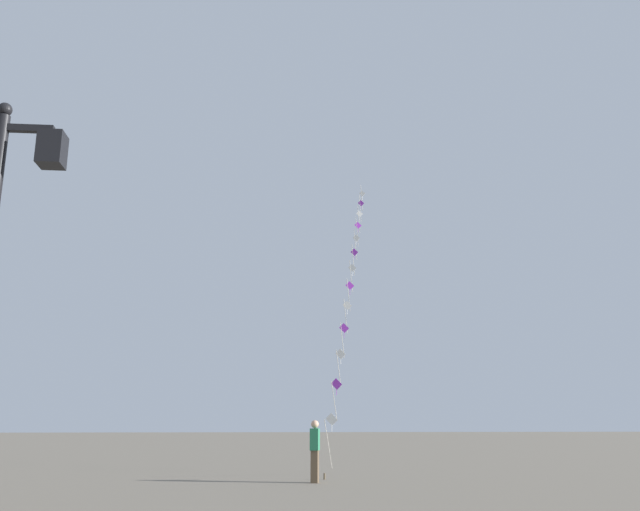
% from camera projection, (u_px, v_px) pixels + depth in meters
% --- Properties ---
extents(ground_plane, '(160.00, 160.00, 0.00)m').
position_uv_depth(ground_plane, '(241.00, 480.00, 19.43)').
color(ground_plane, '#756B5B').
extents(kite_train, '(4.79, 21.72, 16.86)m').
position_uv_depth(kite_train, '(351.00, 276.00, 32.70)').
color(kite_train, brown).
rests_on(kite_train, ground_plane).
extents(kite_flyer, '(0.32, 0.63, 1.71)m').
position_uv_depth(kite_flyer, '(315.00, 449.00, 18.84)').
color(kite_flyer, brown).
rests_on(kite_flyer, ground_plane).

